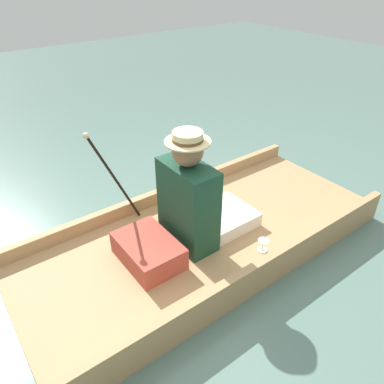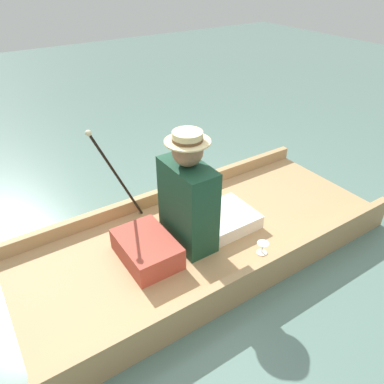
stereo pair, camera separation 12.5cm
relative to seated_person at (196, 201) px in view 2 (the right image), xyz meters
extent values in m
plane|color=slate|center=(0.00, 0.08, -0.47)|extent=(16.00, 16.00, 0.00)
cube|color=tan|center=(0.00, 0.08, -0.39)|extent=(1.18, 2.81, 0.15)
cube|color=tan|center=(-0.56, 0.08, -0.27)|extent=(0.06, 2.81, 0.11)
cube|color=tan|center=(0.56, 0.08, -0.27)|extent=(0.06, 2.81, 0.11)
cube|color=#B24738|center=(0.01, -0.41, -0.24)|extent=(0.48, 0.34, 0.17)
cube|color=white|center=(0.00, 0.27, -0.27)|extent=(0.40, 0.45, 0.11)
cube|color=#19422D|center=(0.00, -0.07, 0.00)|extent=(0.45, 0.23, 0.63)
cube|color=beige|center=(0.00, 0.05, 0.04)|extent=(0.04, 0.01, 0.35)
cube|color=white|center=(-0.12, 0.05, 0.07)|extent=(0.02, 0.01, 0.38)
cube|color=white|center=(0.12, 0.05, 0.07)|extent=(0.02, 0.01, 0.38)
sphere|color=#936B4C|center=(0.00, -0.07, 0.41)|extent=(0.21, 0.21, 0.21)
cylinder|color=beige|center=(0.00, -0.07, 0.48)|extent=(0.30, 0.30, 0.01)
cylinder|color=beige|center=(0.00, -0.07, 0.52)|extent=(0.19, 0.19, 0.06)
cylinder|color=brown|center=(0.00, -0.07, 0.50)|extent=(0.20, 0.20, 0.02)
ellipsoid|color=tan|center=(-0.36, 0.02, -0.21)|extent=(0.15, 0.13, 0.23)
sphere|color=tan|center=(-0.36, 0.02, -0.04)|extent=(0.13, 0.13, 0.13)
sphere|color=tan|center=(-0.36, 0.07, -0.05)|extent=(0.05, 0.05, 0.05)
sphere|color=tan|center=(-0.41, 0.02, 0.01)|extent=(0.05, 0.05, 0.05)
sphere|color=tan|center=(-0.32, 0.02, 0.01)|extent=(0.05, 0.05, 0.05)
cylinder|color=tan|center=(-0.44, 0.02, -0.17)|extent=(0.09, 0.06, 0.10)
cylinder|color=tan|center=(-0.28, 0.02, -0.17)|extent=(0.09, 0.06, 0.10)
sphere|color=tan|center=(-0.40, 0.05, -0.29)|extent=(0.06, 0.06, 0.06)
sphere|color=tan|center=(-0.32, 0.05, -0.29)|extent=(0.06, 0.06, 0.06)
cylinder|color=silver|center=(0.41, 0.29, -0.32)|extent=(0.07, 0.07, 0.01)
cylinder|color=silver|center=(0.41, 0.29, -0.29)|extent=(0.01, 0.01, 0.05)
cone|color=silver|center=(0.41, 0.29, -0.25)|extent=(0.08, 0.08, 0.04)
cylinder|color=black|center=(-0.49, -0.37, 0.07)|extent=(0.02, 0.35, 0.80)
sphere|color=beige|center=(-0.49, -0.53, 0.47)|extent=(0.04, 0.04, 0.04)
camera|label=1|loc=(1.73, -1.33, 1.49)|focal=35.00mm
camera|label=2|loc=(1.80, -1.23, 1.49)|focal=35.00mm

